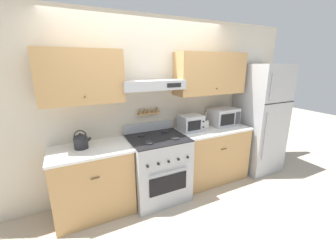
# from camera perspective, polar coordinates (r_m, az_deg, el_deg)

# --- Properties ---
(ground_plane) EXTENTS (16.00, 16.00, 0.00)m
(ground_plane) POSITION_cam_1_polar(r_m,az_deg,el_deg) (3.10, -0.66, -22.44)
(ground_plane) COLOR #B2A38E
(wall_back) EXTENTS (5.20, 0.46, 2.55)m
(wall_back) POSITION_cam_1_polar(r_m,az_deg,el_deg) (3.03, -4.74, 6.22)
(wall_back) COLOR beige
(wall_back) RESTS_ON ground_plane
(counter_left) EXTENTS (0.96, 0.61, 0.89)m
(counter_left) POSITION_cam_1_polar(r_m,az_deg,el_deg) (2.91, -19.93, -15.50)
(counter_left) COLOR tan
(counter_left) RESTS_ON ground_plane
(counter_right) EXTENTS (1.19, 0.61, 0.89)m
(counter_right) POSITION_cam_1_polar(r_m,az_deg,el_deg) (3.55, 11.78, -9.08)
(counter_right) COLOR tan
(counter_right) RESTS_ON ground_plane
(stove_range) EXTENTS (0.78, 0.72, 1.04)m
(stove_range) POSITION_cam_1_polar(r_m,az_deg,el_deg) (3.04, -2.83, -12.84)
(stove_range) COLOR #ADAFB5
(stove_range) RESTS_ON ground_plane
(refrigerator) EXTENTS (0.70, 0.71, 1.90)m
(refrigerator) POSITION_cam_1_polar(r_m,az_deg,el_deg) (4.03, 24.07, 0.36)
(refrigerator) COLOR #ADAFB5
(refrigerator) RESTS_ON ground_plane
(tea_kettle) EXTENTS (0.21, 0.16, 0.23)m
(tea_kettle) POSITION_cam_1_polar(r_m,az_deg,el_deg) (2.73, -23.00, -5.36)
(tea_kettle) COLOR #232326
(tea_kettle) RESTS_ON counter_left
(microwave) EXTENTS (0.45, 0.35, 0.29)m
(microwave) POSITION_cam_1_polar(r_m,az_deg,el_deg) (3.58, 15.01, 0.88)
(microwave) COLOR #ADAFB5
(microwave) RESTS_ON counter_right
(utensil_crock) EXTENTS (0.12, 0.12, 0.28)m
(utensil_crock) POSITION_cam_1_polar(r_m,az_deg,el_deg) (3.35, 10.25, -1.11)
(utensil_crock) COLOR silver
(utensil_crock) RESTS_ON counter_right
(toaster_oven) EXTENTS (0.34, 0.29, 0.24)m
(toaster_oven) POSITION_cam_1_polar(r_m,az_deg,el_deg) (3.19, 6.35, -0.82)
(toaster_oven) COLOR #ADAFB5
(toaster_oven) RESTS_ON counter_right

